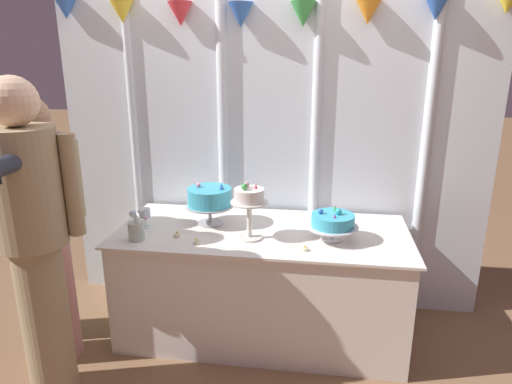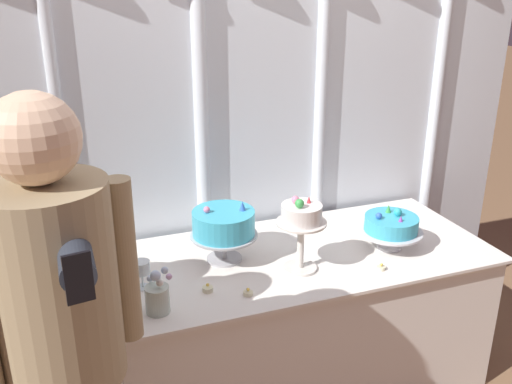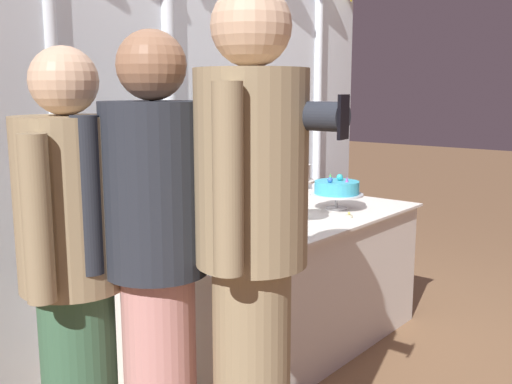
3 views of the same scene
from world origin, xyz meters
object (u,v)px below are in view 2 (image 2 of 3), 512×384
at_px(cake_table, 297,319).
at_px(tealight_far_left, 208,289).
at_px(cake_display_center, 301,220).
at_px(guest_girl_blue_dress, 22,330).
at_px(wine_glass, 142,269).
at_px(guest_man_dark_suit, 65,356).
at_px(cake_display_leftmost, 224,225).
at_px(tealight_near_left, 248,293).
at_px(flower_vase, 158,296).
at_px(tealight_near_right, 381,268).
at_px(cake_display_rightmost, 391,225).

relative_size(cake_table, tealight_far_left, 40.08).
distance_m(cake_display_center, guest_girl_blue_dress, 1.19).
xyz_separation_m(wine_glass, guest_man_dark_suit, (-0.32, -0.66, 0.12)).
xyz_separation_m(cake_display_leftmost, tealight_near_left, (-0.00, -0.33, -0.17)).
height_order(flower_vase, tealight_near_right, flower_vase).
height_order(cake_display_center, flower_vase, cake_display_center).
distance_m(cake_display_leftmost, cake_display_rightmost, 0.81).
bearing_deg(tealight_far_left, wine_glass, 153.48).
height_order(flower_vase, tealight_near_left, flower_vase).
height_order(flower_vase, guest_man_dark_suit, guest_man_dark_suit).
distance_m(cake_display_rightmost, tealight_near_left, 0.82).
bearing_deg(tealight_far_left, flower_vase, -160.08).
height_order(cake_display_rightmost, flower_vase, cake_display_rightmost).
relative_size(tealight_near_left, guest_man_dark_suit, 0.02).
bearing_deg(wine_glass, guest_man_dark_suit, -115.99).
bearing_deg(cake_table, cake_display_center, -112.99).
bearing_deg(tealight_far_left, cake_display_rightmost, 5.05).
bearing_deg(wine_glass, tealight_near_left, -27.91).
bearing_deg(cake_display_leftmost, cake_display_center, -34.77).
height_order(flower_vase, tealight_far_left, flower_vase).
distance_m(flower_vase, tealight_near_right, 1.01).
distance_m(wine_glass, tealight_near_left, 0.46).
height_order(cake_display_rightmost, wine_glass, cake_display_rightmost).
distance_m(cake_table, tealight_far_left, 0.66).
relative_size(cake_table, tealight_near_right, 46.31).
bearing_deg(cake_display_leftmost, wine_glass, -163.37).
height_order(cake_table, tealight_near_left, tealight_near_left).
height_order(wine_glass, guest_girl_blue_dress, guest_girl_blue_dress).
bearing_deg(wine_glass, cake_display_center, -6.94).
distance_m(flower_vase, guest_girl_blue_dress, 0.52).
bearing_deg(flower_vase, tealight_near_left, -0.81).
distance_m(wine_glass, tealight_near_right, 1.06).
xyz_separation_m(tealight_near_right, guest_girl_blue_dress, (-1.49, -0.16, 0.14)).
height_order(cake_display_leftmost, flower_vase, cake_display_leftmost).
bearing_deg(tealight_near_left, wine_glass, 152.09).
distance_m(tealight_near_right, guest_man_dark_suit, 1.45).
relative_size(tealight_near_left, tealight_near_right, 1.03).
relative_size(cake_display_rightmost, tealight_far_left, 6.65).
bearing_deg(wine_glass, flower_vase, -82.82).
height_order(tealight_near_left, tealight_near_right, same).
bearing_deg(cake_display_center, guest_girl_blue_dress, -165.60).
distance_m(wine_glass, tealight_far_left, 0.29).
distance_m(cake_display_leftmost, cake_display_center, 0.36).
relative_size(wine_glass, flower_vase, 0.64).
bearing_deg(cake_display_leftmost, cake_table, -9.69).
bearing_deg(cake_display_rightmost, tealight_far_left, -174.95).
relative_size(cake_display_rightmost, tealight_near_right, 7.68).
bearing_deg(wine_glass, tealight_far_left, -26.52).
xyz_separation_m(cake_table, cake_display_rightmost, (0.44, -0.10, 0.49)).
xyz_separation_m(wine_glass, flower_vase, (0.03, -0.21, -0.02)).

